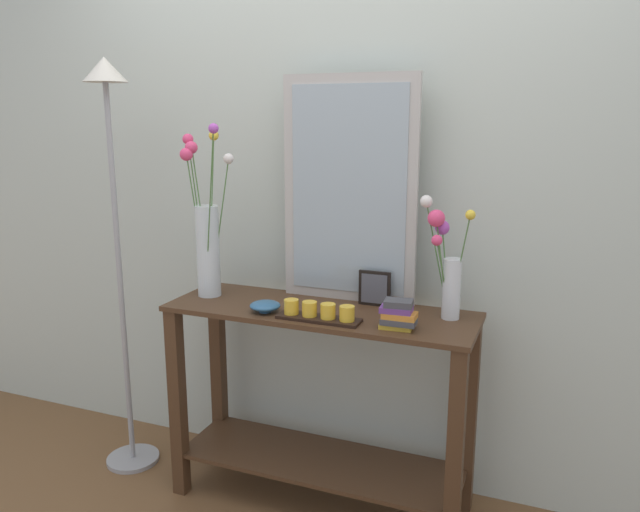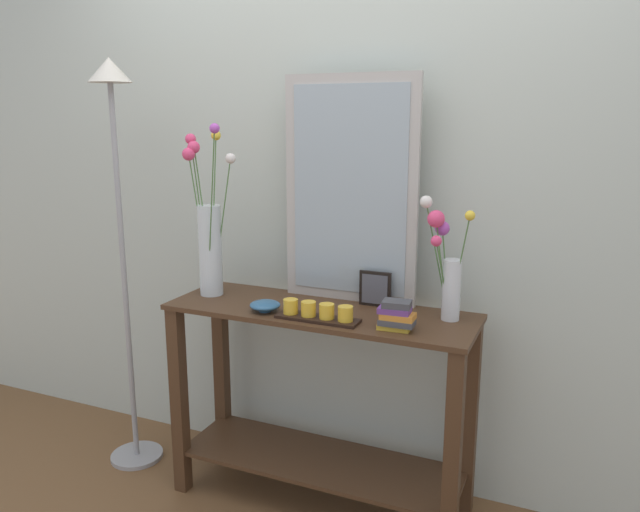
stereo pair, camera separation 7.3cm
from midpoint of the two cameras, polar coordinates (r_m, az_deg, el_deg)
The scene contains 11 objects.
ground_plane at distance 2.81m, azimuth -0.81°, elevation -21.71°, with size 7.00×6.00×0.02m, color brown.
wall_back at distance 2.63m, azimuth 1.83°, elevation 7.74°, with size 6.40×0.08×2.70m, color beige.
console_table at distance 2.56m, azimuth -0.84°, elevation -12.30°, with size 1.22×0.41×0.84m.
mirror_leaning at distance 2.47m, azimuth 1.84°, elevation 6.06°, with size 0.56×0.03×0.90m.
tall_vase_left at distance 2.61m, azimuth -11.18°, elevation 1.70°, with size 0.23×0.18×0.71m.
vase_right at distance 2.31m, azimuth 10.74°, elevation -0.72°, with size 0.20×0.12×0.46m.
candle_tray at distance 2.30m, azimuth -1.04°, elevation -5.27°, with size 0.32×0.09×0.07m.
picture_frame_small at distance 2.47m, azimuth 4.21°, elevation -3.01°, with size 0.13×0.01×0.14m.
decorative_bowl at distance 2.41m, azimuth -5.96°, elevation -4.59°, with size 0.12×0.12×0.04m.
book_stack at distance 2.21m, azimuth 6.26°, elevation -5.42°, with size 0.13×0.09×0.11m.
floor_lamp at distance 2.80m, azimuth -19.17°, elevation 4.80°, with size 0.24×0.24×1.82m.
Camera 1 is at (0.86, -2.15, 1.58)m, focal length 34.69 mm.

